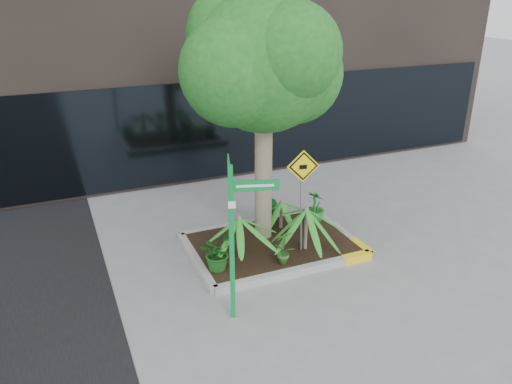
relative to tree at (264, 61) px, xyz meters
name	(u,v)px	position (x,y,z in m)	size (l,w,h in m)	color
ground	(269,257)	(-0.15, -0.66, -3.68)	(80.00, 80.00, 0.00)	gray
planter	(274,244)	(0.08, -0.39, -3.58)	(3.35, 2.36, 0.15)	#9E9E99
tree	(264,61)	(0.00, 0.00, 0.00)	(3.36, 2.98, 5.04)	gray
palm_front	(307,209)	(0.54, -0.85, -2.68)	(1.02, 1.02, 1.14)	gray
palm_left	(239,218)	(-0.77, -0.67, -2.71)	(0.99, 0.99, 1.09)	gray
palm_back	(281,202)	(0.50, 0.17, -2.95)	(0.71, 0.71, 0.78)	gray
shrub_a	(217,252)	(-1.30, -0.90, -3.18)	(0.63, 0.63, 0.70)	#165016
shrub_b	(315,207)	(1.29, 0.10, -3.16)	(0.41, 0.41, 0.73)	#206C23
shrub_c	(284,247)	(-0.10, -1.21, -3.17)	(0.38, 0.38, 0.72)	#2B621E
shrub_d	(271,210)	(0.37, 0.39, -3.19)	(0.38, 0.38, 0.69)	#1B601E
street_sign_post	(235,226)	(-1.40, -2.13, -2.08)	(0.74, 0.91, 2.59)	#0D913A
cattle_sign	(302,183)	(0.46, -0.79, -2.16)	(0.61, 0.26, 2.02)	slate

